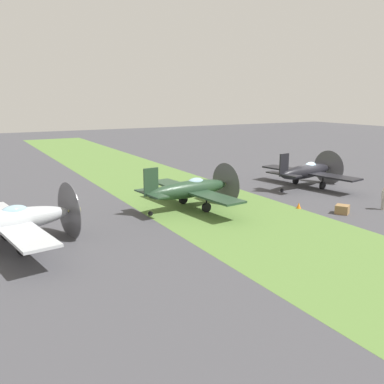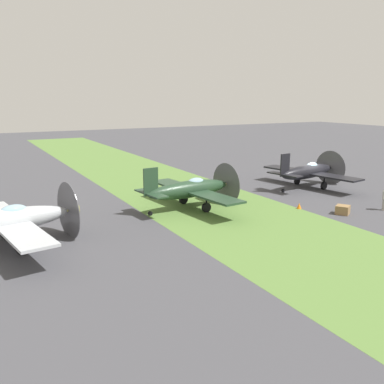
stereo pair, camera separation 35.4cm
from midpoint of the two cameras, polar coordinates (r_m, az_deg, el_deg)
ground_plane at (r=41.79m, az=16.09°, el=0.67°), size 160.00×160.00×0.00m
grass_verge at (r=34.55m, az=1.48°, el=-1.27°), size 120.00×11.00×0.01m
airplane_lead at (r=41.14m, az=15.60°, el=2.67°), size 10.20×8.13×3.61m
airplane_wingman at (r=32.02m, az=0.13°, el=0.39°), size 10.19×8.09×3.61m
airplane_trail at (r=25.70m, az=-23.40°, el=-3.60°), size 10.68×8.50×3.78m
fuel_drum at (r=38.39m, az=5.46°, el=0.77°), size 0.60×0.60×0.90m
supply_crate at (r=32.70m, az=19.86°, el=-2.26°), size 1.23×1.23×0.64m
runway_marker_cone at (r=33.32m, az=14.47°, el=-1.82°), size 0.36×0.36×0.44m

